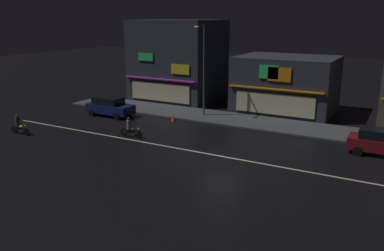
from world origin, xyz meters
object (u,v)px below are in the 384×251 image
Objects in this scene: motorcycle_lead at (19,126)px; traffic_cone at (173,118)px; streetlamp_west at (203,64)px; motorcycle_following at (130,129)px; parked_car_trailing at (383,142)px; parked_car_near_kerb at (110,106)px.

motorcycle_lead is 3.45× the size of traffic_cone.
traffic_cone is at bearing -124.60° from motorcycle_lead.
streetlamp_west is 4.10× the size of motorcycle_lead.
motorcycle_following is (-1.79, -8.12, -4.06)m from streetlamp_west.
motorcycle_lead is at bearing 18.39° from parked_car_trailing.
motorcycle_lead is 8.54m from motorcycle_following.
parked_car_trailing is at bearing -179.19° from parked_car_near_kerb.
motorcycle_lead is at bearing -129.94° from streetlamp_west.
parked_car_near_kerb reaches higher than motorcycle_following.
parked_car_trailing is 16.27m from traffic_cone.
streetlamp_west reaches higher than traffic_cone.
motorcycle_following is at bearing 141.93° from parked_car_near_kerb.
motorcycle_lead is 12.11m from traffic_cone.
parked_car_near_kerb is at bearing 146.87° from motorcycle_following.
parked_car_trailing is 25.67m from motorcycle_lead.
motorcycle_lead reaches higher than traffic_cone.
parked_car_near_kerb reaches higher than motorcycle_lead.
streetlamp_west is at bearing -122.41° from motorcycle_lead.
parked_car_trailing is at bearing -3.10° from traffic_cone.
streetlamp_west is 15.54m from motorcycle_lead.
motorcycle_following is (7.84, 3.38, 0.00)m from motorcycle_lead.
traffic_cone is (-16.24, 0.88, -0.59)m from parked_car_trailing.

